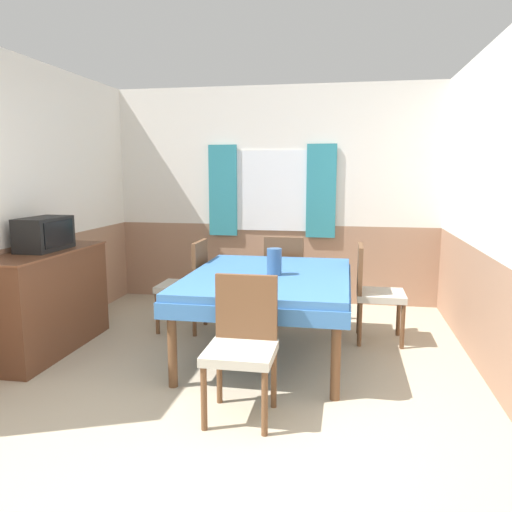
% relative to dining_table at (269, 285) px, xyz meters
% --- Properties ---
extents(ground_plane, '(16.00, 16.00, 0.00)m').
position_rel_dining_table_xyz_m(ground_plane, '(-0.23, -1.83, -0.62)').
color(ground_plane, tan).
extents(wall_back, '(4.31, 0.09, 2.60)m').
position_rel_dining_table_xyz_m(wall_back, '(-0.23, 1.88, 0.68)').
color(wall_back, white).
rests_on(wall_back, ground_plane).
extents(wall_left, '(0.05, 4.09, 2.60)m').
position_rel_dining_table_xyz_m(wall_left, '(-2.21, 0.01, 0.68)').
color(wall_left, white).
rests_on(wall_left, ground_plane).
extents(wall_right, '(0.05, 4.09, 2.60)m').
position_rel_dining_table_xyz_m(wall_right, '(1.75, 0.01, 0.68)').
color(wall_right, white).
rests_on(wall_right, ground_plane).
extents(dining_table, '(1.39, 1.80, 0.72)m').
position_rel_dining_table_xyz_m(dining_table, '(0.00, 0.00, 0.00)').
color(dining_table, '#386BA8').
rests_on(dining_table, ground_plane).
extents(chair_head_near, '(0.44, 0.44, 0.91)m').
position_rel_dining_table_xyz_m(chair_head_near, '(0.00, -1.12, -0.12)').
color(chair_head_near, brown).
rests_on(chair_head_near, ground_plane).
extents(chair_left_far, '(0.44, 0.44, 0.91)m').
position_rel_dining_table_xyz_m(chair_left_far, '(-0.91, 0.54, -0.12)').
color(chair_left_far, brown).
rests_on(chair_left_far, ground_plane).
extents(chair_head_window, '(0.44, 0.44, 0.91)m').
position_rel_dining_table_xyz_m(chair_head_window, '(0.00, 1.12, -0.12)').
color(chair_head_window, brown).
rests_on(chair_head_window, ground_plane).
extents(chair_right_far, '(0.44, 0.44, 0.91)m').
position_rel_dining_table_xyz_m(chair_right_far, '(0.91, 0.54, -0.12)').
color(chair_right_far, brown).
rests_on(chair_right_far, ground_plane).
extents(sideboard, '(0.46, 1.38, 0.91)m').
position_rel_dining_table_xyz_m(sideboard, '(-1.95, -0.26, -0.16)').
color(sideboard, brown).
rests_on(sideboard, ground_plane).
extents(tv, '(0.29, 0.53, 0.29)m').
position_rel_dining_table_xyz_m(tv, '(-1.96, -0.22, 0.43)').
color(tv, black).
rests_on(tv, sideboard).
extents(vase, '(0.12, 0.12, 0.23)m').
position_rel_dining_table_xyz_m(vase, '(0.05, -0.05, 0.21)').
color(vase, '#335684').
rests_on(vase, dining_table).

